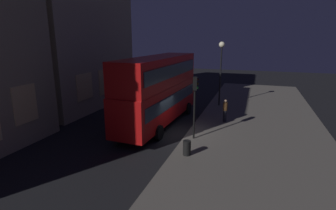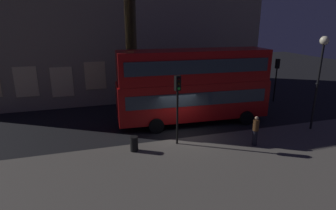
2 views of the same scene
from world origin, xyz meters
The scene contains 9 objects.
ground_plane centered at (0.00, 0.00, 0.00)m, with size 80.00×80.00×0.00m, color black.
sidewalk_slab centered at (0.00, -5.66, 0.06)m, with size 44.00×9.53×0.12m, color #5B564F.
building_plain_facade centered at (5.03, 13.18, 7.66)m, with size 12.22×9.44×15.32m.
double_decker_bus centered at (1.56, 1.76, 2.95)m, with size 10.89×3.21×5.27m.
traffic_light_near_kerb centered at (-0.73, -1.59, 3.08)m, with size 0.36×0.39×4.12m.
traffic_light_far_side centered at (10.80, 4.86, 2.81)m, with size 0.35×0.38×3.90m.
street_lamp centered at (8.72, -1.92, 4.76)m, with size 0.55×0.55×6.14m.
pedestrian centered at (3.56, -3.09, 1.05)m, with size 0.36×0.36×1.80m.
litter_bin centered at (-3.35, -1.79, 0.55)m, with size 0.45×0.45×0.86m, color black.
Camera 1 is at (-16.83, -5.20, 6.65)m, focal length 28.12 mm.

